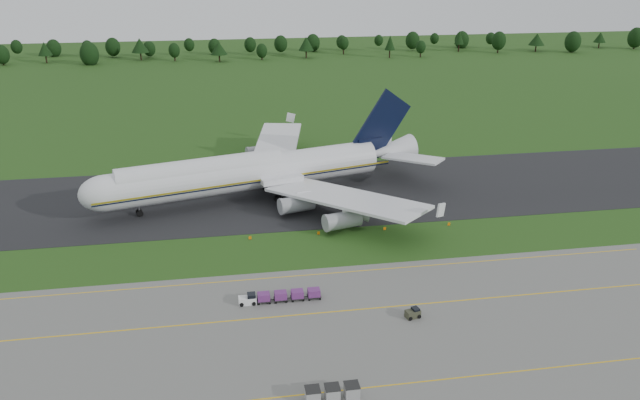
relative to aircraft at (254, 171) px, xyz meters
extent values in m
plane|color=#204514|center=(6.96, -27.10, -6.16)|extent=(600.00, 600.00, 0.00)
cube|color=#63635E|center=(6.96, -61.10, -6.13)|extent=(300.00, 52.00, 0.06)
cube|color=black|center=(6.96, 0.90, -6.12)|extent=(300.00, 40.00, 0.08)
cube|color=yellow|center=(6.96, -49.10, -6.09)|extent=(300.00, 0.25, 0.01)
cube|color=yellow|center=(6.96, -67.10, -6.09)|extent=(300.00, 0.20, 0.01)
cube|color=yellow|center=(6.96, -37.10, -6.09)|extent=(120.00, 0.20, 0.01)
cylinder|color=black|center=(-107.67, 193.94, -4.51)|extent=(0.70, 0.70, 3.29)
sphere|color=#163211|center=(-107.67, 193.94, -1.13)|extent=(6.98, 6.98, 6.98)
cylinder|color=black|center=(-88.73, 197.31, -4.34)|extent=(0.70, 0.70, 3.63)
cone|color=#163211|center=(-88.73, 197.31, 0.70)|extent=(6.71, 6.71, 6.46)
cylinder|color=black|center=(-66.68, 188.97, -4.55)|extent=(0.70, 0.70, 3.22)
sphere|color=#163211|center=(-66.68, 188.97, -1.23)|extent=(8.91, 8.91, 8.91)
cylinder|color=black|center=(-43.87, 198.34, -4.20)|extent=(0.70, 0.70, 3.91)
cone|color=#163211|center=(-43.87, 198.34, 1.23)|extent=(8.55, 8.55, 6.95)
cylinder|color=black|center=(-26.97, 192.59, -4.41)|extent=(0.70, 0.70, 3.48)
sphere|color=#163211|center=(-26.97, 192.59, -0.83)|extent=(5.54, 5.54, 5.54)
cylinder|color=black|center=(-5.10, 187.72, -4.42)|extent=(0.70, 0.70, 3.47)
cone|color=#163211|center=(-5.10, 187.72, 0.39)|extent=(8.25, 8.25, 6.16)
cylinder|color=black|center=(16.11, 190.00, -4.69)|extent=(0.70, 0.70, 2.94)
sphere|color=#163211|center=(16.11, 190.00, -1.66)|extent=(5.49, 5.49, 5.49)
cylinder|color=black|center=(38.95, 192.00, -4.23)|extent=(0.70, 0.70, 3.85)
cone|color=#163211|center=(38.95, 192.00, 1.11)|extent=(7.77, 7.77, 6.84)
cylinder|color=black|center=(60.20, 200.86, -4.22)|extent=(0.70, 0.70, 3.88)
sphere|color=#163211|center=(60.20, 200.86, -0.23)|extent=(5.40, 5.40, 5.40)
cylinder|color=black|center=(81.13, 185.26, -4.13)|extent=(0.70, 0.70, 4.06)
cone|color=#163211|center=(81.13, 185.26, 1.51)|extent=(5.26, 5.26, 7.21)
cylinder|color=black|center=(97.67, 185.52, -4.48)|extent=(0.70, 0.70, 3.35)
sphere|color=#163211|center=(97.67, 185.52, -1.04)|extent=(5.07, 5.07, 5.07)
cylinder|color=black|center=(123.82, 199.79, -4.13)|extent=(0.70, 0.70, 4.06)
cone|color=#163211|center=(123.82, 199.79, 1.51)|extent=(5.09, 5.09, 7.22)
cylinder|color=black|center=(143.05, 192.09, -4.04)|extent=(0.70, 0.70, 4.23)
sphere|color=#163211|center=(143.05, 192.09, 0.30)|extent=(7.54, 7.54, 7.54)
cylinder|color=black|center=(165.49, 193.38, -4.41)|extent=(0.70, 0.70, 3.49)
cone|color=#163211|center=(165.49, 193.38, 0.43)|extent=(8.48, 8.48, 6.20)
cylinder|color=black|center=(183.28, 187.41, -4.28)|extent=(0.70, 0.70, 3.75)
sphere|color=#163211|center=(183.28, 187.41, -0.44)|extent=(8.49, 8.49, 8.49)
cylinder|color=black|center=(207.36, 200.41, -4.57)|extent=(0.70, 0.70, 3.17)
cone|color=#163211|center=(207.36, 200.41, -0.17)|extent=(6.64, 6.64, 5.64)
cylinder|color=black|center=(224.64, 193.61, -4.11)|extent=(0.70, 0.70, 4.09)
sphere|color=#163211|center=(224.64, 193.61, 0.10)|extent=(8.57, 8.57, 8.57)
cylinder|color=silver|center=(-1.36, -0.35, -0.22)|extent=(59.31, 22.16, 7.37)
cylinder|color=silver|center=(-11.26, -2.95, 1.52)|extent=(35.13, 14.37, 5.75)
sphere|color=silver|center=(-30.08, -7.87, -0.22)|extent=(7.37, 7.37, 7.37)
cone|color=silver|center=(32.81, 8.58, 0.29)|extent=(12.67, 9.62, 7.00)
cube|color=gold|center=(-0.42, -3.94, -0.83)|extent=(63.40, 16.64, 0.36)
cube|color=silver|center=(16.91, -15.79, -1.14)|extent=(30.44, 33.07, 0.56)
cube|color=silver|center=(7.02, 22.05, -1.14)|extent=(16.88, 36.14, 0.56)
cylinder|color=gray|center=(7.79, -11.29, -3.70)|extent=(7.76, 4.98, 3.28)
cylinder|color=gray|center=(15.42, -20.94, -3.70)|extent=(7.76, 4.98, 3.28)
cylinder|color=gray|center=(1.27, 13.66, -3.70)|extent=(7.76, 4.98, 3.28)
cylinder|color=gray|center=(3.19, 25.81, -3.70)|extent=(7.76, 4.98, 3.28)
cube|color=black|center=(30.35, 7.94, 7.19)|extent=(14.59, 4.32, 16.44)
cube|color=silver|center=(36.24, 1.54, 0.60)|extent=(13.54, 13.23, 0.46)
cube|color=silver|center=(32.35, 16.40, 0.60)|extent=(9.34, 14.38, 0.46)
cylinder|color=slate|center=(-24.14, -6.31, -5.03)|extent=(0.37, 0.37, 2.25)
cylinder|color=black|center=(-24.14, -6.31, -5.49)|extent=(1.52, 1.23, 1.33)
cylinder|color=slate|center=(5.75, -3.26, -5.03)|extent=(0.37, 0.37, 2.25)
cylinder|color=black|center=(5.75, -3.26, -5.49)|extent=(1.52, 1.23, 1.33)
cylinder|color=slate|center=(3.42, 5.66, -5.03)|extent=(0.37, 0.37, 2.25)
cylinder|color=black|center=(3.42, 5.66, -5.49)|extent=(1.52, 1.23, 1.33)
cube|color=white|center=(-4.17, -44.64, -5.52)|extent=(2.72, 1.46, 1.15)
cylinder|color=black|center=(-5.11, -45.37, -5.78)|extent=(0.63, 0.23, 0.63)
cube|color=black|center=(-1.66, -44.64, -5.73)|extent=(2.09, 1.57, 0.13)
cube|color=#5E2667|center=(-1.66, -44.64, -5.10)|extent=(1.88, 1.46, 1.15)
cylinder|color=black|center=(-2.49, -45.37, -5.92)|extent=(0.36, 0.16, 0.36)
cube|color=black|center=(0.96, -44.64, -5.73)|extent=(2.09, 1.57, 0.13)
cube|color=#5E2667|center=(0.96, -44.64, -5.10)|extent=(1.88, 1.46, 1.15)
cylinder|color=black|center=(0.12, -45.37, -5.92)|extent=(0.36, 0.16, 0.36)
cube|color=black|center=(3.57, -44.64, -5.73)|extent=(2.09, 1.57, 0.13)
cube|color=#5E2667|center=(3.57, -44.64, -5.10)|extent=(1.88, 1.46, 1.15)
cylinder|color=black|center=(2.73, -45.37, -5.92)|extent=(0.36, 0.16, 0.36)
cube|color=black|center=(6.18, -44.64, -5.73)|extent=(2.09, 1.57, 0.13)
cube|color=#5E2667|center=(6.18, -44.64, -5.10)|extent=(1.88, 1.46, 1.15)
cylinder|color=black|center=(5.35, -45.37, -5.92)|extent=(0.36, 0.16, 0.36)
cylinder|color=black|center=(-4.17, -44.64, -5.78)|extent=(0.63, 0.23, 0.63)
cube|color=#363727|center=(19.78, -52.49, -5.51)|extent=(2.38, 1.75, 1.17)
cylinder|color=black|center=(19.03, -53.13, -5.80)|extent=(0.60, 0.21, 0.60)
cylinder|color=black|center=(20.52, -51.85, -5.80)|extent=(0.60, 0.21, 0.60)
cube|color=#979797|center=(2.33, -68.46, -5.24)|extent=(1.72, 1.72, 1.72)
cube|color=black|center=(2.33, -68.46, -4.33)|extent=(1.83, 1.83, 0.09)
cube|color=#979797|center=(4.73, -68.46, -5.24)|extent=(1.72, 1.72, 1.72)
cube|color=black|center=(4.73, -68.46, -4.33)|extent=(1.83, 1.83, 0.09)
cube|color=#979797|center=(7.13, -68.46, -5.24)|extent=(1.72, 1.72, 1.72)
cube|color=black|center=(7.13, -68.46, -4.33)|extent=(1.83, 1.83, 0.09)
cube|color=orange|center=(-2.41, -21.34, -5.86)|extent=(0.50, 0.12, 0.60)
cube|color=black|center=(-2.41, -21.34, -6.14)|extent=(0.30, 0.30, 0.04)
cube|color=orange|center=(10.70, -21.34, -5.86)|extent=(0.50, 0.12, 0.60)
cube|color=black|center=(10.70, -21.34, -6.14)|extent=(0.30, 0.30, 0.04)
cube|color=orange|center=(23.80, -21.34, -5.86)|extent=(0.50, 0.12, 0.60)
cube|color=black|center=(23.80, -21.34, -6.14)|extent=(0.30, 0.30, 0.04)
cube|color=orange|center=(36.91, -21.34, -5.86)|extent=(0.50, 0.12, 0.60)
cube|color=black|center=(36.91, -21.34, -6.14)|extent=(0.30, 0.30, 0.04)
camera|label=1|loc=(-6.68, -128.62, 44.24)|focal=35.00mm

